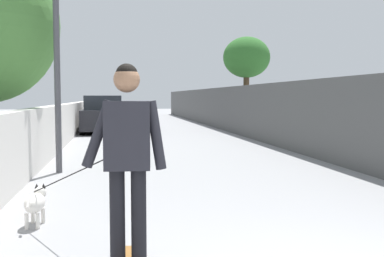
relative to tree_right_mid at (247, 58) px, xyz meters
The scene contains 9 objects.
ground_plane 7.69m from the tree_right_mid, 136.38° to the left, with size 80.00×80.00×0.00m, color gray.
wall_left 11.00m from the tree_right_mid, 131.09° to the left, with size 48.00×0.30×1.25m, color silver.
fence_right 7.56m from the tree_right_mid, 167.88° to the left, with size 48.00×0.30×1.91m, color #4C4C4C.
tree_right_mid is the anchor object (origin of this frame).
lamp_post 14.53m from the tree_right_mid, 149.00° to the left, with size 0.36×0.36×4.12m.
person_skateboarder 18.95m from the tree_right_mid, 160.49° to the left, with size 0.25×0.71×1.68m.
dog 18.01m from the tree_right_mid, 155.73° to the left, with size 1.86×1.15×1.06m.
car_near 7.64m from the tree_right_mid, 106.29° to the left, with size 4.25×1.80×1.54m.
car_far 9.33m from the tree_right_mid, 50.28° to the left, with size 3.92×1.80×1.54m.
Camera 1 is at (-2.53, 1.61, 1.48)m, focal length 42.23 mm.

